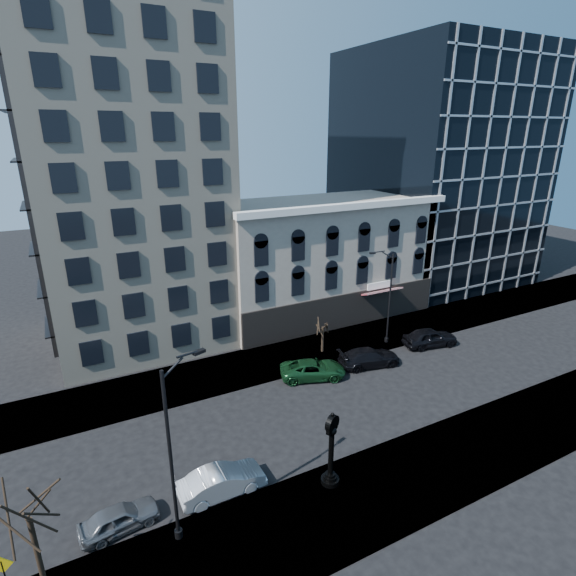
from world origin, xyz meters
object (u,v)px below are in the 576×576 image
warning_sign (4,572)px  car_near_a (119,518)px  street_lamp_near (180,401)px  car_near_b (222,481)px  street_clock (331,452)px

warning_sign → car_near_a: warning_sign is taller
street_lamp_near → warning_sign: size_ratio=3.82×
street_lamp_near → car_near_a: size_ratio=2.52×
car_near_b → car_near_a: bearing=87.9°
street_clock → street_lamp_near: street_lamp_near is taller
car_near_a → car_near_b: (5.30, -0.12, 0.12)m
street_lamp_near → warning_sign: street_lamp_near is taller
car_near_b → warning_sign: bearing=99.6°
warning_sign → car_near_a: size_ratio=0.66×
street_clock → car_near_b: (-5.56, 2.13, -1.41)m
warning_sign → car_near_b: 10.09m
car_near_a → warning_sign: bearing=106.0°
street_lamp_near → warning_sign: 9.48m
warning_sign → car_near_b: size_ratio=0.54×
warning_sign → car_near_a: (4.57, 1.92, -1.21)m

